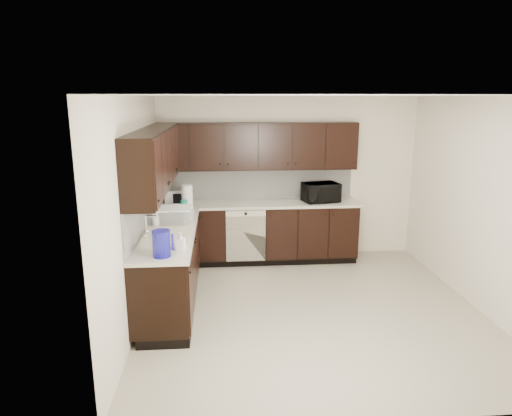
{
  "coord_description": "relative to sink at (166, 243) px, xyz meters",
  "views": [
    {
      "loc": [
        -1.06,
        -5.0,
        2.48
      ],
      "look_at": [
        -0.61,
        0.6,
        1.12
      ],
      "focal_mm": 32.0,
      "sensor_mm": 36.0,
      "label": 1
    }
  ],
  "objects": [
    {
      "name": "backsplash",
      "position": [
        0.46,
        1.33,
        0.3
      ],
      "size": [
        3.0,
        2.8,
        0.48
      ],
      "color": "silver",
      "rests_on": "countertop"
    },
    {
      "name": "teal_tumbler",
      "position": [
        0.13,
        1.05,
        0.16
      ],
      "size": [
        0.11,
        0.11,
        0.2
      ],
      "primitive_type": "cylinder",
      "rotation": [
        0.0,
        0.0,
        -0.36
      ],
      "color": "#0B816D",
      "rests_on": "countertop"
    },
    {
      "name": "floor",
      "position": [
        1.68,
        0.01,
        -0.88
      ],
      "size": [
        4.0,
        4.0,
        0.0
      ],
      "primitive_type": "plane",
      "color": "#A69F89",
      "rests_on": "ground"
    },
    {
      "name": "soap_bottle_b",
      "position": [
        -0.18,
        0.49,
        0.19
      ],
      "size": [
        0.12,
        0.12,
        0.25
      ],
      "primitive_type": "imported",
      "rotation": [
        0.0,
        0.0,
        -0.22
      ],
      "color": "gray",
      "rests_on": "countertop"
    },
    {
      "name": "wall_back",
      "position": [
        1.68,
        2.01,
        0.37
      ],
      "size": [
        4.0,
        0.02,
        2.5
      ],
      "primitive_type": "cube",
      "color": "beige",
      "rests_on": "floor"
    },
    {
      "name": "dishwasher",
      "position": [
        0.98,
        1.42,
        -0.33
      ],
      "size": [
        0.58,
        0.04,
        0.78
      ],
      "color": "beige",
      "rests_on": "lower_cabinets"
    },
    {
      "name": "lower_cabinets",
      "position": [
        0.67,
        1.12,
        -0.47
      ],
      "size": [
        3.0,
        2.8,
        0.9
      ],
      "color": "black",
      "rests_on": "floor"
    },
    {
      "name": "soap_bottle_a",
      "position": [
        0.2,
        -0.45,
        0.16
      ],
      "size": [
        0.11,
        0.11,
        0.2
      ],
      "primitive_type": "imported",
      "rotation": [
        0.0,
        0.0,
        -0.24
      ],
      "color": "gray",
      "rests_on": "countertop"
    },
    {
      "name": "countertop",
      "position": [
        0.67,
        1.12,
        0.04
      ],
      "size": [
        3.03,
        2.83,
        0.04
      ],
      "color": "#BBB7A3",
      "rests_on": "lower_cabinets"
    },
    {
      "name": "upper_cabinets",
      "position": [
        0.58,
        1.22,
        0.89
      ],
      "size": [
        3.0,
        2.8,
        0.7
      ],
      "color": "black",
      "rests_on": "wall_back"
    },
    {
      "name": "blue_pitcher",
      "position": [
        0.03,
        -0.63,
        0.19
      ],
      "size": [
        0.21,
        0.21,
        0.27
      ],
      "primitive_type": "cylinder",
      "rotation": [
        0.0,
        0.0,
        0.16
      ],
      "color": "#11109A",
      "rests_on": "countertop"
    },
    {
      "name": "wall_right",
      "position": [
        3.68,
        0.01,
        0.37
      ],
      "size": [
        0.02,
        4.0,
        2.5
      ],
      "primitive_type": "cube",
      "color": "beige",
      "rests_on": "floor"
    },
    {
      "name": "microwave",
      "position": [
        2.13,
        1.66,
        0.2
      ],
      "size": [
        0.59,
        0.46,
        0.29
      ],
      "primitive_type": "imported",
      "rotation": [
        0.0,
        0.0,
        0.22
      ],
      "color": "black",
      "rests_on": "countertop"
    },
    {
      "name": "sink",
      "position": [
        0.0,
        0.0,
        0.0
      ],
      "size": [
        0.54,
        0.82,
        0.42
      ],
      "color": "beige",
      "rests_on": "countertop"
    },
    {
      "name": "storage_bin",
      "position": [
        -0.01,
        0.62,
        0.16
      ],
      "size": [
        0.57,
        0.49,
        0.19
      ],
      "primitive_type": "cube",
      "rotation": [
        0.0,
        0.0,
        -0.28
      ],
      "color": "silver",
      "rests_on": "countertop"
    },
    {
      "name": "paper_towel_roll",
      "position": [
        0.15,
        1.36,
        0.23
      ],
      "size": [
        0.18,
        0.18,
        0.34
      ],
      "primitive_type": "cylinder",
      "rotation": [
        0.0,
        0.0,
        0.16
      ],
      "color": "silver",
      "rests_on": "countertop"
    },
    {
      "name": "wall_front",
      "position": [
        1.68,
        -1.99,
        0.37
      ],
      "size": [
        4.0,
        0.02,
        2.5
      ],
      "primitive_type": "cube",
      "color": "beige",
      "rests_on": "floor"
    },
    {
      "name": "wall_left",
      "position": [
        -0.32,
        0.01,
        0.37
      ],
      "size": [
        0.02,
        4.0,
        2.5
      ],
      "primitive_type": "cube",
      "color": "beige",
      "rests_on": "floor"
    },
    {
      "name": "toaster_oven",
      "position": [
        -0.07,
        1.69,
        0.17
      ],
      "size": [
        0.42,
        0.38,
        0.22
      ],
      "primitive_type": "cube",
      "rotation": [
        0.0,
        0.0,
        0.41
      ],
      "color": "#BCBCBE",
      "rests_on": "countertop"
    },
    {
      "name": "ceiling",
      "position": [
        1.68,
        0.01,
        1.62
      ],
      "size": [
        4.0,
        4.0,
        0.0
      ],
      "primitive_type": "plane",
      "rotation": [
        3.14,
        0.0,
        0.0
      ],
      "color": "white",
      "rests_on": "wall_back"
    }
  ]
}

